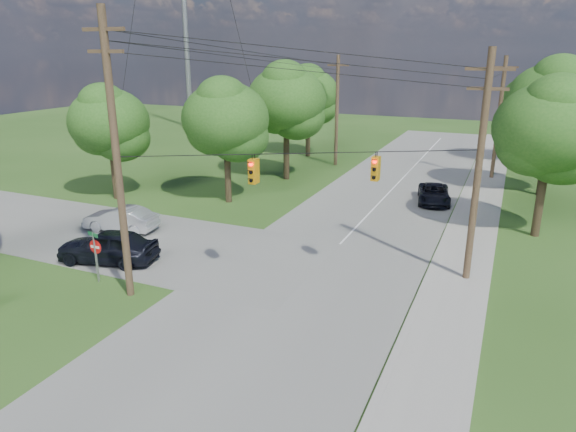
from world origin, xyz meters
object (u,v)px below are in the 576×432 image
at_px(pole_north_e, 499,118).
at_px(pole_north_w, 337,110).
at_px(do_not_enter_sign, 96,251).
at_px(car_cross_dark, 108,246).
at_px(car_main_north, 434,194).
at_px(pole_ne, 479,166).
at_px(pole_sw, 116,156).
at_px(car_cross_silver, 121,219).

xyz_separation_m(pole_north_e, pole_north_w, (-13.90, 0.00, 0.00)).
height_order(pole_north_w, do_not_enter_sign, pole_north_w).
height_order(car_cross_dark, car_main_north, car_cross_dark).
distance_m(pole_ne, pole_north_e, 22.00).
bearing_deg(pole_sw, do_not_enter_sign, 165.76).
relative_size(pole_north_e, car_cross_silver, 2.25).
bearing_deg(pole_north_e, pole_sw, -114.52).
bearing_deg(pole_north_w, car_cross_dark, -96.32).
distance_m(pole_ne, do_not_enter_sign, 17.78).
distance_m(pole_north_e, car_cross_silver, 30.60).
bearing_deg(pole_sw, pole_ne, 29.38).
height_order(pole_north_e, car_cross_dark, pole_north_e).
bearing_deg(pole_sw, pole_north_w, 90.77).
bearing_deg(do_not_enter_sign, pole_north_e, 62.60).
relative_size(pole_ne, car_cross_dark, 2.08).
bearing_deg(car_main_north, car_cross_silver, -150.38).
bearing_deg(car_main_north, pole_north_w, 127.65).
relative_size(pole_north_w, car_main_north, 2.17).
height_order(pole_sw, car_cross_dark, pole_sw).
bearing_deg(pole_north_w, pole_sw, -89.23).
height_order(pole_ne, pole_north_e, pole_ne).
relative_size(car_cross_dark, car_cross_silver, 1.14).
relative_size(pole_north_w, car_cross_dark, 1.98).
relative_size(pole_ne, car_cross_silver, 2.37).
xyz_separation_m(pole_sw, pole_north_e, (13.50, 29.60, -1.10)).
relative_size(pole_north_e, car_main_north, 2.17).
distance_m(pole_sw, car_cross_dark, 6.79).
distance_m(pole_north_e, car_main_north, 10.96).
bearing_deg(pole_sw, car_cross_silver, 133.19).
height_order(pole_north_w, car_cross_silver, pole_north_w).
bearing_deg(car_cross_silver, pole_ne, 85.34).
xyz_separation_m(pole_sw, pole_ne, (13.50, 7.60, -0.76)).
relative_size(pole_ne, pole_north_w, 1.05).
bearing_deg(pole_north_e, car_cross_dark, -121.92).
bearing_deg(car_cross_silver, pole_north_e, 131.83).
relative_size(pole_sw, car_cross_dark, 2.37).
bearing_deg(car_cross_silver, pole_north_w, 158.28).
relative_size(car_cross_dark, do_not_enter_sign, 2.50).
bearing_deg(car_cross_silver, do_not_enter_sign, 24.67).
distance_m(pole_sw, pole_north_w, 29.62).
distance_m(pole_ne, car_cross_silver, 20.21).
xyz_separation_m(car_cross_dark, car_main_north, (13.51, 17.73, -0.22)).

